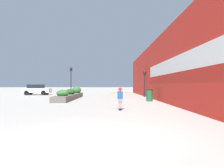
{
  "coord_description": "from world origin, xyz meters",
  "views": [
    {
      "loc": [
        0.46,
        -6.26,
        1.47
      ],
      "look_at": [
        0.61,
        15.93,
        1.59
      ],
      "focal_mm": 35.0,
      "sensor_mm": 36.0,
      "label": 1
    }
  ],
  "objects_px": {
    "car_leftmost": "(182,89)",
    "car_center_left": "(37,89)",
    "traffic_light_right": "(145,79)",
    "traffic_light_left": "(71,77)",
    "skateboard": "(120,109)",
    "trash_bin": "(149,95)",
    "skateboarder": "(120,96)"
  },
  "relations": [
    {
      "from": "car_leftmost",
      "to": "car_center_left",
      "type": "relative_size",
      "value": 1.0
    },
    {
      "from": "car_center_left",
      "to": "traffic_light_right",
      "type": "distance_m",
      "value": 16.47
    },
    {
      "from": "car_leftmost",
      "to": "traffic_light_left",
      "type": "xyz_separation_m",
      "value": [
        -15.96,
        -6.35,
        1.68
      ]
    },
    {
      "from": "car_leftmost",
      "to": "traffic_light_left",
      "type": "relative_size",
      "value": 1.09
    },
    {
      "from": "traffic_light_right",
      "to": "car_center_left",
      "type": "bearing_deg",
      "value": 159.33
    },
    {
      "from": "skateboard",
      "to": "traffic_light_right",
      "type": "relative_size",
      "value": 0.24
    },
    {
      "from": "trash_bin",
      "to": "car_center_left",
      "type": "xyz_separation_m",
      "value": [
        -14.68,
        12.99,
        0.28
      ]
    },
    {
      "from": "skateboard",
      "to": "car_leftmost",
      "type": "height_order",
      "value": "car_leftmost"
    },
    {
      "from": "traffic_light_right",
      "to": "car_leftmost",
      "type": "bearing_deg",
      "value": 44.19
    },
    {
      "from": "skateboarder",
      "to": "traffic_light_right",
      "type": "relative_size",
      "value": 0.39
    },
    {
      "from": "trash_bin",
      "to": "car_center_left",
      "type": "bearing_deg",
      "value": 138.49
    },
    {
      "from": "car_leftmost",
      "to": "traffic_light_right",
      "type": "height_order",
      "value": "traffic_light_right"
    },
    {
      "from": "traffic_light_left",
      "to": "skateboard",
      "type": "bearing_deg",
      "value": -68.96
    },
    {
      "from": "traffic_light_left",
      "to": "traffic_light_right",
      "type": "relative_size",
      "value": 1.15
    },
    {
      "from": "skateboard",
      "to": "skateboarder",
      "type": "bearing_deg",
      "value": -102.2
    },
    {
      "from": "trash_bin",
      "to": "traffic_light_right",
      "type": "height_order",
      "value": "traffic_light_right"
    },
    {
      "from": "skateboarder",
      "to": "traffic_light_left",
      "type": "distance_m",
      "value": 15.48
    },
    {
      "from": "skateboard",
      "to": "car_leftmost",
      "type": "xyz_separation_m",
      "value": [
        10.43,
        20.72,
        0.75
      ]
    },
    {
      "from": "skateboarder",
      "to": "car_leftmost",
      "type": "xyz_separation_m",
      "value": [
        10.43,
        20.72,
        -0.03
      ]
    },
    {
      "from": "skateboarder",
      "to": "traffic_light_left",
      "type": "relative_size",
      "value": 0.34
    },
    {
      "from": "skateboard",
      "to": "trash_bin",
      "type": "xyz_separation_m",
      "value": [
        2.98,
        6.94,
        0.47
      ]
    },
    {
      "from": "car_leftmost",
      "to": "car_center_left",
      "type": "height_order",
      "value": "car_leftmost"
    },
    {
      "from": "skateboarder",
      "to": "car_center_left",
      "type": "height_order",
      "value": "car_center_left"
    },
    {
      "from": "skateboarder",
      "to": "car_leftmost",
      "type": "height_order",
      "value": "car_leftmost"
    },
    {
      "from": "car_leftmost",
      "to": "traffic_light_right",
      "type": "relative_size",
      "value": 1.25
    },
    {
      "from": "skateboard",
      "to": "trash_bin",
      "type": "relative_size",
      "value": 0.71
    },
    {
      "from": "skateboard",
      "to": "car_center_left",
      "type": "distance_m",
      "value": 23.12
    },
    {
      "from": "skateboard",
      "to": "car_center_left",
      "type": "height_order",
      "value": "car_center_left"
    },
    {
      "from": "skateboard",
      "to": "car_center_left",
      "type": "xyz_separation_m",
      "value": [
        -11.7,
        19.93,
        0.75
      ]
    },
    {
      "from": "trash_bin",
      "to": "car_leftmost",
      "type": "relative_size",
      "value": 0.27
    },
    {
      "from": "car_center_left",
      "to": "traffic_light_left",
      "type": "relative_size",
      "value": 1.08
    },
    {
      "from": "skateboarder",
      "to": "car_leftmost",
      "type": "relative_size",
      "value": 0.31
    }
  ]
}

